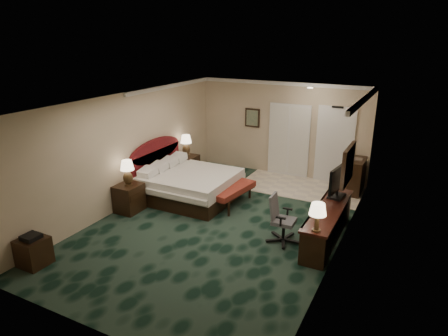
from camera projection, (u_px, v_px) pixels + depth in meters
The scene contains 25 objects.
floor at pixel (221, 223), 8.76m from camera, with size 5.00×7.50×0.00m, color black.
ceiling at pixel (221, 101), 7.90m from camera, with size 5.00×7.50×0.00m, color silver.
wall_back at pixel (281, 129), 11.49m from camera, with size 5.00×0.00×2.70m, color tan.
wall_front at pixel (87, 246), 5.17m from camera, with size 5.00×0.00×2.70m, color tan.
wall_left at pixel (127, 150), 9.42m from camera, with size 0.00×7.50×2.70m, color tan.
wall_right at pixel (343, 185), 7.25m from camera, with size 0.00×7.50×2.70m, color tan.
crown_molding at pixel (221, 103), 7.92m from camera, with size 5.00×7.50×0.10m, color white, non-canonical shape.
tile_patch at pixel (300, 187), 10.81m from camera, with size 3.20×1.70×0.01m, color beige.
headboard at pixel (156, 165), 10.44m from camera, with size 0.12×2.00×1.40m, color #460809, non-canonical shape.
entry_door at pixel (334, 146), 10.89m from camera, with size 1.02×0.06×2.18m, color white.
closet_doors at pixel (289, 140), 11.44m from camera, with size 1.20×0.06×2.10m, color beige.
wall_art at pixel (252, 118), 11.77m from camera, with size 0.45×0.06×0.55m, color #466851.
wall_mirror at pixel (348, 165), 7.71m from camera, with size 0.05×0.95×0.75m, color white.
bed at pixel (191, 186), 10.02m from camera, with size 2.11×1.96×0.67m, color silver.
nightstand_near at pixel (129, 198), 9.29m from camera, with size 0.52×0.60×0.65m, color black.
nightstand_far at pixel (187, 167), 11.39m from camera, with size 0.54×0.61×0.67m, color black.
lamp_near at pixel (128, 173), 9.09m from camera, with size 0.31×0.31×0.59m, color #321F10, non-canonical shape.
lamp_far at pixel (186, 145), 11.25m from camera, with size 0.32×0.32×0.60m, color #321F10, non-canonical shape.
bed_bench at pixel (233, 196), 9.63m from camera, with size 0.48×1.38×0.47m, color maroon.
side_table at pixel (34, 252), 7.13m from camera, with size 0.48×0.48×0.52m, color black.
desk at pixel (327, 224), 7.98m from camera, with size 0.51×2.39×0.69m, color black.
tv at pixel (338, 182), 8.29m from camera, with size 0.07×0.88×0.69m, color black.
desk_lamp at pixel (317, 217), 6.88m from camera, with size 0.30×0.30×0.53m, color #321F10, non-canonical shape.
desk_chair at pixel (284, 219), 7.86m from camera, with size 0.57×0.53×0.98m, color #5A5A5A, non-canonical shape.
minibar at pixel (354, 176), 10.35m from camera, with size 0.47×0.85×0.90m, color black.
Camera 1 is at (3.68, -7.00, 3.97)m, focal length 32.00 mm.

